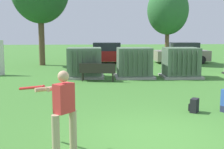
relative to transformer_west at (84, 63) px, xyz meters
The scene contains 10 objects.
ground_plane 9.46m from the transformer_west, 78.05° to the right, with size 96.00×96.00×0.00m, color #3D752D.
transformer_west is the anchor object (origin of this frame).
transformer_mid_west 2.70m from the transformer_west, ahead, with size 2.10×1.70×1.62m.
transformer_mid_east 5.25m from the transformer_west, ahead, with size 2.10×1.70×1.62m.
park_bench 1.49m from the transformer_west, 62.41° to the right, with size 1.84×0.68×0.92m.
batter 10.06m from the transformer_west, 91.36° to the right, with size 1.36×1.27×1.74m.
backpack 8.07m from the transformer_west, 63.76° to the right, with size 0.37×0.38×0.44m.
tree_center_left 9.34m from the transformer_west, 45.43° to the left, with size 3.08×3.08×5.88m.
parked_car_leftmost 7.41m from the transformer_west, 78.32° to the left, with size 4.29×2.09×1.62m.
parked_car_left_of_center 10.21m from the transformer_west, 42.35° to the left, with size 4.21×1.93×1.62m.
Camera 1 is at (-1.59, -6.76, 2.53)m, focal length 47.39 mm.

